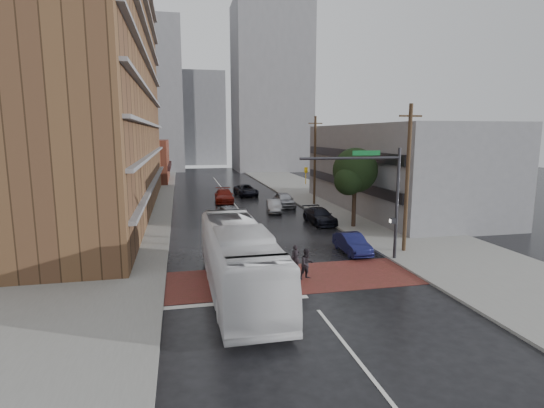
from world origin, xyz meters
TOP-DOWN VIEW (x-y plane):
  - ground at (0.00, 0.00)m, footprint 160.00×160.00m
  - crosswalk at (0.00, 0.50)m, footprint 14.00×5.00m
  - sidewalk_west at (-11.50, 25.00)m, footprint 9.00×90.00m
  - sidewalk_east at (11.50, 25.00)m, footprint 9.00×90.00m
  - apartment_block at (-14.00, 24.00)m, footprint 10.00×44.00m
  - storefront_west at (-12.00, 54.00)m, footprint 8.00×16.00m
  - building_east at (16.50, 20.00)m, footprint 11.00×26.00m
  - distant_tower_west at (-14.00, 78.00)m, footprint 18.00×16.00m
  - distant_tower_east at (14.00, 72.00)m, footprint 16.00×14.00m
  - distant_tower_center at (0.00, 95.00)m, footprint 12.00×10.00m
  - street_tree at (8.52, 12.03)m, footprint 4.20×4.10m
  - signal_mast at (5.85, 2.50)m, footprint 6.50×0.30m
  - utility_pole_near at (8.80, 4.00)m, footprint 1.60×0.26m
  - utility_pole_far at (8.80, 24.00)m, footprint 1.60×0.26m
  - transit_bus at (-3.26, -1.00)m, footprint 3.09×12.63m
  - pedestrian_a at (0.52, 1.86)m, footprint 0.57×0.38m
  - pedestrian_b at (0.73, 0.25)m, footprint 1.00×0.88m
  - car_travel_a at (-1.73, 15.86)m, footprint 2.61×5.04m
  - car_travel_b at (3.36, 20.72)m, footprint 1.88×4.09m
  - car_travel_c at (-1.03, 28.40)m, footprint 2.43×5.39m
  - suv_travel at (2.33, 33.07)m, footprint 2.93×5.44m
  - car_parked_near at (5.28, 4.66)m, footprint 1.44×4.06m
  - car_parked_mid at (6.21, 14.32)m, footprint 2.27×4.90m
  - car_parked_far at (5.20, 23.68)m, footprint 1.95×4.72m

SIDE VIEW (x-z plane):
  - ground at x=0.00m, z-range 0.00..0.00m
  - crosswalk at x=0.00m, z-range 0.00..0.02m
  - sidewalk_west at x=-11.50m, z-range 0.00..0.15m
  - sidewalk_east at x=11.50m, z-range 0.00..0.15m
  - car_travel_b at x=3.36m, z-range 0.00..1.30m
  - car_parked_near at x=5.28m, z-range 0.00..1.34m
  - car_parked_mid at x=6.21m, z-range 0.00..1.39m
  - suv_travel at x=2.33m, z-range 0.00..1.45m
  - pedestrian_a at x=0.52m, z-range 0.00..1.53m
  - car_travel_c at x=-1.03m, z-range 0.00..1.53m
  - car_parked_far at x=5.20m, z-range 0.00..1.60m
  - car_travel_a at x=-1.73m, z-range 0.00..1.64m
  - pedestrian_b at x=0.73m, z-range 0.00..1.74m
  - transit_bus at x=-3.26m, z-range 0.00..3.51m
  - storefront_west at x=-12.00m, z-range 0.00..7.00m
  - building_east at x=16.50m, z-range 0.00..9.00m
  - signal_mast at x=5.85m, z-range 1.13..8.33m
  - street_tree at x=8.52m, z-range 1.28..8.18m
  - utility_pole_near at x=8.80m, z-range 0.14..10.14m
  - utility_pole_far at x=8.80m, z-range 0.14..10.14m
  - distant_tower_center at x=0.00m, z-range 0.00..24.00m
  - apartment_block at x=-14.00m, z-range 0.00..28.00m
  - distant_tower_west at x=-14.00m, z-range 0.00..32.00m
  - distant_tower_east at x=14.00m, z-range 0.00..36.00m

